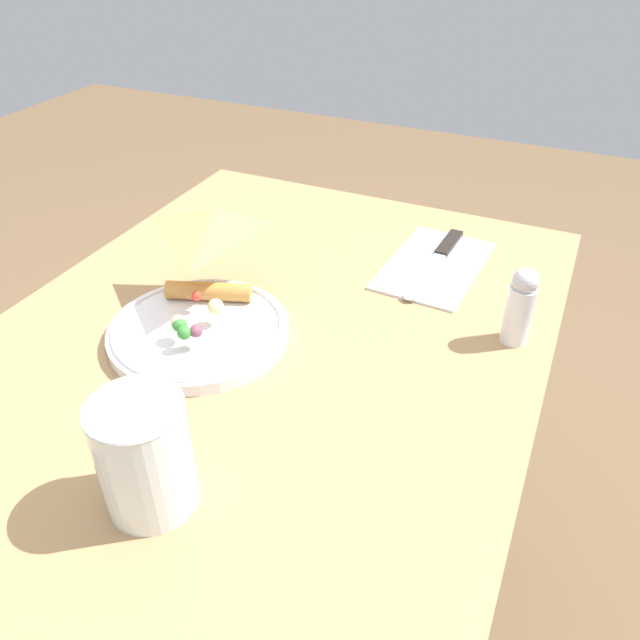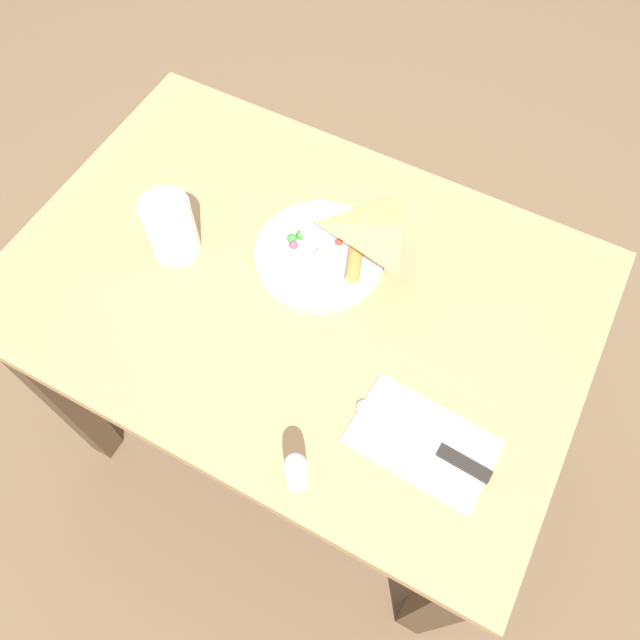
# 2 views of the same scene
# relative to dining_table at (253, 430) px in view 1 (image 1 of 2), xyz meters

# --- Properties ---
(dining_table) EXTENTS (0.97, 0.67, 0.72)m
(dining_table) POSITION_rel_dining_table_xyz_m (0.00, 0.00, 0.00)
(dining_table) COLOR #A87F51
(dining_table) RESTS_ON ground_plane
(plate_pizza) EXTENTS (0.22, 0.22, 0.05)m
(plate_pizza) POSITION_rel_dining_table_xyz_m (-0.01, -0.07, 0.14)
(plate_pizza) COLOR white
(plate_pizza) RESTS_ON dining_table
(milk_glass) EXTENTS (0.08, 0.08, 0.12)m
(milk_glass) POSITION_rel_dining_table_xyz_m (0.22, 0.03, 0.18)
(milk_glass) COLOR white
(milk_glass) RESTS_ON dining_table
(napkin_folded) EXTENTS (0.21, 0.14, 0.00)m
(napkin_folded) POSITION_rel_dining_table_xyz_m (-0.29, 0.15, 0.13)
(napkin_folded) COLOR silver
(napkin_folded) RESTS_ON dining_table
(butter_knife) EXTENTS (0.22, 0.03, 0.01)m
(butter_knife) POSITION_rel_dining_table_xyz_m (-0.30, 0.15, 0.13)
(butter_knife) COLOR black
(butter_knife) RESTS_ON napkin_folded
(salt_shaker) EXTENTS (0.03, 0.03, 0.10)m
(salt_shaker) POSITION_rel_dining_table_xyz_m (-0.16, 0.28, 0.18)
(salt_shaker) COLOR white
(salt_shaker) RESTS_ON dining_table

